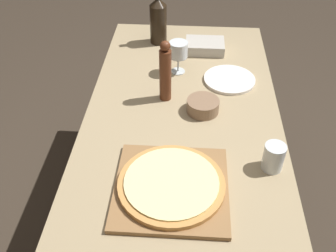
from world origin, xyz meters
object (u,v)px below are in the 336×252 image
pizza (171,184)px  wine_bottle (158,20)px  wine_glass (178,51)px  small_bowl (203,106)px  pepper_mill (165,72)px

pizza → wine_bottle: (-0.13, 1.01, 0.10)m
wine_bottle → wine_glass: wine_bottle is taller
wine_glass → small_bowl: (0.12, -0.30, -0.09)m
pizza → wine_glass: wine_glass is taller
wine_bottle → pepper_mill: bearing=-81.8°
pizza → pepper_mill: size_ratio=1.30×
wine_bottle → small_bowl: wine_bottle is taller
pepper_mill → wine_glass: (0.04, 0.21, -0.02)m
pepper_mill → small_bowl: 0.21m
wine_bottle → small_bowl: 0.63m
wine_glass → small_bowl: bearing=-68.4°
pizza → wine_bottle: 1.03m
pizza → wine_glass: bearing=90.9°
wine_bottle → wine_glass: (0.12, -0.29, -0.01)m
pepper_mill → wine_glass: 0.22m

